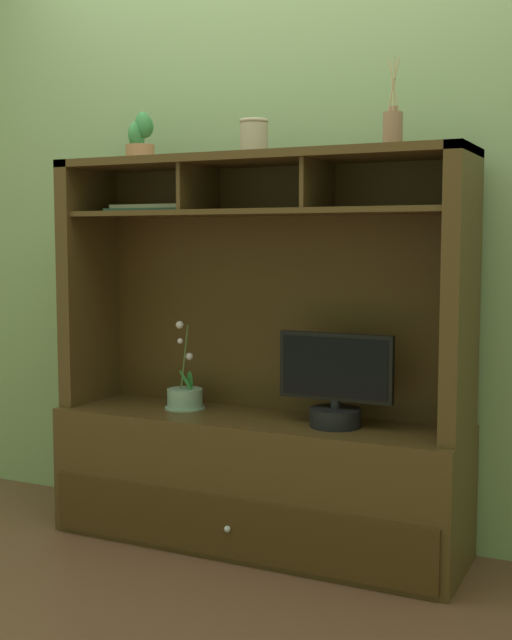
# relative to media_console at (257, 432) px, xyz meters

# --- Properties ---
(floor_plane) EXTENTS (6.00, 6.00, 0.02)m
(floor_plane) POSITION_rel_media_console_xyz_m (0.00, -0.01, -0.44)
(floor_plane) COLOR brown
(floor_plane) RESTS_ON ground
(back_wall) EXTENTS (6.00, 0.02, 2.80)m
(back_wall) POSITION_rel_media_console_xyz_m (0.00, 0.24, 0.97)
(back_wall) COLOR #85A16B
(back_wall) RESTS_ON ground
(media_console) EXTENTS (1.59, 0.47, 1.48)m
(media_console) POSITION_rel_media_console_xyz_m (0.00, 0.00, 0.00)
(media_console) COLOR #483217
(media_console) RESTS_ON ground
(tv_monitor) EXTENTS (0.42, 0.19, 0.34)m
(tv_monitor) POSITION_rel_media_console_xyz_m (0.33, -0.04, 0.20)
(tv_monitor) COLOR black
(tv_monitor) RESTS_ON media_console
(potted_orchid) EXTENTS (0.16, 0.16, 0.35)m
(potted_orchid) POSITION_rel_media_console_xyz_m (-0.32, 0.01, 0.11)
(potted_orchid) COLOR gray
(potted_orchid) RESTS_ON media_console
(magazine_stack_left) EXTENTS (0.39, 0.19, 0.03)m
(magazine_stack_left) POSITION_rel_media_console_xyz_m (-0.48, 0.04, 0.85)
(magazine_stack_left) COLOR #436E60
(magazine_stack_left) RESTS_ON media_console
(diffuser_bottle) EXTENTS (0.07, 0.07, 0.31)m
(diffuser_bottle) POSITION_rel_media_console_xyz_m (0.52, -0.00, 1.11)
(diffuser_bottle) COLOR #94694F
(diffuser_bottle) RESTS_ON media_console
(potted_succulent) EXTENTS (0.13, 0.14, 0.19)m
(potted_succulent) POSITION_rel_media_console_xyz_m (-0.51, 0.01, 1.12)
(potted_succulent) COLOR #B1754E
(potted_succulent) RESTS_ON media_console
(ceramic_vase) EXTENTS (0.11, 0.11, 0.13)m
(ceramic_vase) POSITION_rel_media_console_xyz_m (0.00, -0.03, 1.11)
(ceramic_vase) COLOR tan
(ceramic_vase) RESTS_ON media_console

